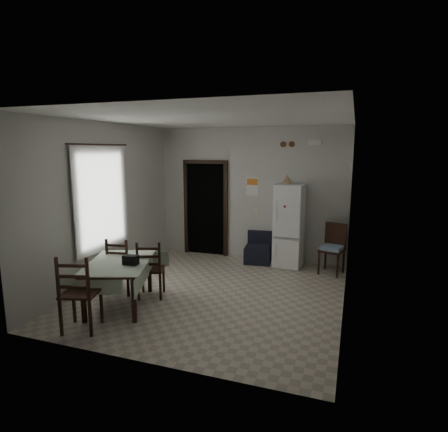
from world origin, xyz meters
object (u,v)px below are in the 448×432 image
Objects in this scene: corner_chair at (332,249)px; dining_chair_far_right at (151,268)px; navy_seat at (258,248)px; dining_chair_far_left at (123,265)px; dining_chair_near_head at (80,292)px; fridge at (289,226)px; dining_table at (120,284)px.

dining_chair_far_right is (-2.75, -2.20, -0.01)m from corner_chair.
dining_chair_far_left is at bearing -133.01° from navy_seat.
navy_seat is at bearing -172.58° from corner_chair.
navy_seat is 0.69× the size of dining_chair_far_right.
fridge is at bearing -136.61° from dining_chair_near_head.
fridge reaches higher than dining_table.
dining_chair_far_left is (-0.29, 0.51, 0.13)m from dining_table.
dining_chair_far_left is at bearing -20.93° from dining_chair_far_right.
fridge is 2.60× the size of navy_seat.
dining_chair_far_right reaches higher than dining_table.
navy_seat is 4.04m from dining_chair_near_head.
fridge reaches higher than dining_chair_far_right.
fridge is 1.79× the size of dining_chair_far_left.
navy_seat is 0.62× the size of dining_chair_near_head.
corner_chair reaches higher than dining_chair_far_right.
dining_chair_near_head is (0.26, -1.35, 0.05)m from dining_chair_far_left.
fridge reaches higher than dining_chair_near_head.
dining_table is at bearing -122.59° from fridge.
dining_chair_near_head is (-1.50, -3.75, 0.20)m from navy_seat.
corner_chair is at bearing -14.62° from navy_seat.
dining_chair_far_left is (-2.42, -2.40, -0.38)m from fridge.
fridge is at bearing -142.28° from dining_chair_far_left.
fridge is 1.79× the size of dining_chair_far_right.
dining_table is 0.58m from dining_chair_far_right.
navy_seat is 2.70m from dining_chair_far_right.
dining_chair_far_left is 1.38m from dining_chair_near_head.
dining_chair_near_head is at bearing -111.58° from dining_table.
dining_chair_far_right is at bearing -125.99° from corner_chair.
corner_chair is 4.66m from dining_chair_near_head.
navy_seat is 0.49× the size of dining_table.
dining_chair_far_right is (-1.21, -2.41, 0.15)m from navy_seat.
dining_chair_near_head reaches higher than corner_chair.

